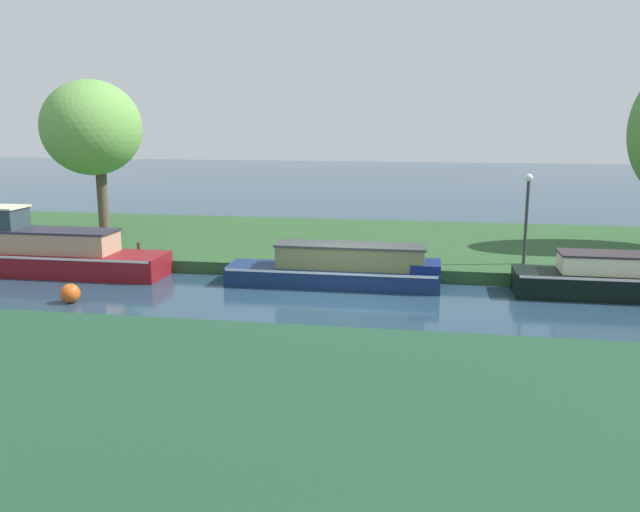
{
  "coord_description": "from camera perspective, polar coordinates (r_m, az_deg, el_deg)",
  "views": [
    {
      "loc": [
        2.42,
        -18.06,
        4.97
      ],
      "look_at": [
        -0.84,
        1.2,
        0.9
      ],
      "focal_mm": 37.17,
      "sensor_mm": 36.0,
      "label": 1
    }
  ],
  "objects": [
    {
      "name": "ground_plane",
      "position": [
        18.89,
        1.9,
        -3.49
      ],
      "size": [
        120.0,
        120.0,
        0.0
      ],
      "primitive_type": "plane",
      "color": "#213A4E"
    },
    {
      "name": "riverbank_far",
      "position": [
        25.62,
        4.01,
        1.02
      ],
      "size": [
        72.0,
        10.0,
        0.4
      ],
      "primitive_type": "cube",
      "color": "#295028",
      "rests_on": "ground_plane"
    },
    {
      "name": "riverbank_near",
      "position": [
        10.52,
        -4.94,
        -15.25
      ],
      "size": [
        72.0,
        10.0,
        0.4
      ],
      "primitive_type": "cube",
      "color": "#1D442C",
      "rests_on": "ground_plane"
    },
    {
      "name": "navy_barge",
      "position": [
        19.93,
        1.85,
        -1.05
      ],
      "size": [
        6.41,
        1.47,
        1.29
      ],
      "color": "navy",
      "rests_on": "ground_plane"
    },
    {
      "name": "maroon_narrowboat",
      "position": [
        23.22,
        -22.43,
        0.24
      ],
      "size": [
        7.58,
        1.74,
        2.18
      ],
      "color": "maroon",
      "rests_on": "ground_plane"
    },
    {
      "name": "black_cruiser",
      "position": [
        20.48,
        24.66,
        -1.74
      ],
      "size": [
        5.54,
        1.5,
        1.27
      ],
      "color": "black",
      "rests_on": "ground_plane"
    },
    {
      "name": "willow_tree_left",
      "position": [
        28.18,
        -19.02,
        10.36
      ],
      "size": [
        3.74,
        4.46,
        6.08
      ],
      "color": "brown",
      "rests_on": "riverbank_far"
    },
    {
      "name": "lamp_post",
      "position": [
        21.88,
        17.39,
        3.99
      ],
      "size": [
        0.24,
        0.24,
        2.87
      ],
      "color": "#333338",
      "rests_on": "riverbank_far"
    },
    {
      "name": "mooring_post_near",
      "position": [
        20.9,
        4.15,
        -0.05
      ],
      "size": [
        0.19,
        0.19,
        0.6
      ],
      "primitive_type": "cylinder",
      "color": "#523526",
      "rests_on": "riverbank_far"
    },
    {
      "name": "mooring_post_far",
      "position": [
        22.92,
        -15.32,
        0.51
      ],
      "size": [
        0.13,
        0.13,
        0.52
      ],
      "primitive_type": "cylinder",
      "color": "#4D3A25",
      "rests_on": "riverbank_far"
    },
    {
      "name": "channel_buoy",
      "position": [
        19.43,
        -20.71,
        -3.02
      ],
      "size": [
        0.53,
        0.53,
        0.53
      ],
      "primitive_type": "sphere",
      "color": "#E55919",
      "rests_on": "ground_plane"
    }
  ]
}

